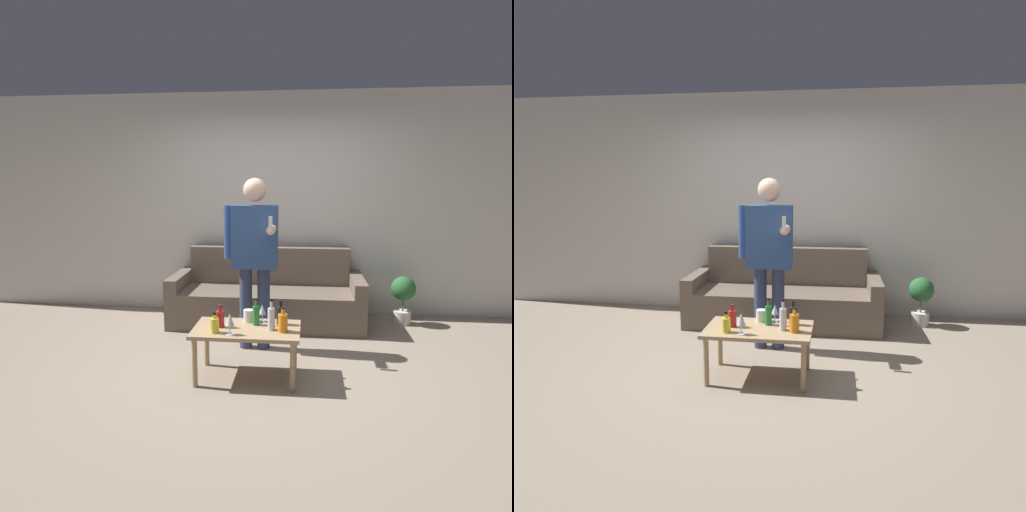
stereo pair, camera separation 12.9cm
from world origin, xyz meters
The scene contains 15 objects.
ground_plane centered at (0.00, 0.00, 0.00)m, with size 16.00×16.00×0.00m, color gray.
wall_back centered at (0.00, 1.95, 1.35)m, with size 8.00×0.06×2.70m.
couch centered at (-0.02, 1.48, 0.30)m, with size 2.18×0.92×0.85m.
coffee_table centered at (-0.05, -0.13, 0.38)m, with size 0.88×0.54×0.43m.
bottle_orange centered at (0.02, -0.04, 0.52)m, with size 0.06×0.06×0.23m.
bottle_green centered at (-0.29, -0.27, 0.50)m, with size 0.07×0.07×0.16m.
bottle_dark centered at (-0.27, -0.12, 0.51)m, with size 0.07×0.07×0.19m.
bottle_yellow centered at (0.22, 0.00, 0.52)m, with size 0.07×0.07×0.21m.
bottle_red centered at (0.16, -0.16, 0.53)m, with size 0.06×0.06×0.25m.
bottle_clear centered at (0.25, -0.19, 0.51)m, with size 0.08×0.08×0.20m.
wine_glass_near centered at (-0.16, -0.31, 0.55)m, with size 0.07×0.07×0.17m.
wine_glass_far centered at (0.06, 0.06, 0.54)m, with size 0.07×0.07×0.15m.
cup_on_table centered at (-0.06, 0.05, 0.49)m, with size 0.09×0.09×0.10m.
person_standing_front centered at (-0.07, 0.58, 0.98)m, with size 0.52×0.43×1.66m.
potted_plant centered at (1.54, 1.54, 0.34)m, with size 0.28×0.28×0.56m.
Camera 1 is at (0.43, -3.72, 1.63)m, focal length 32.00 mm.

